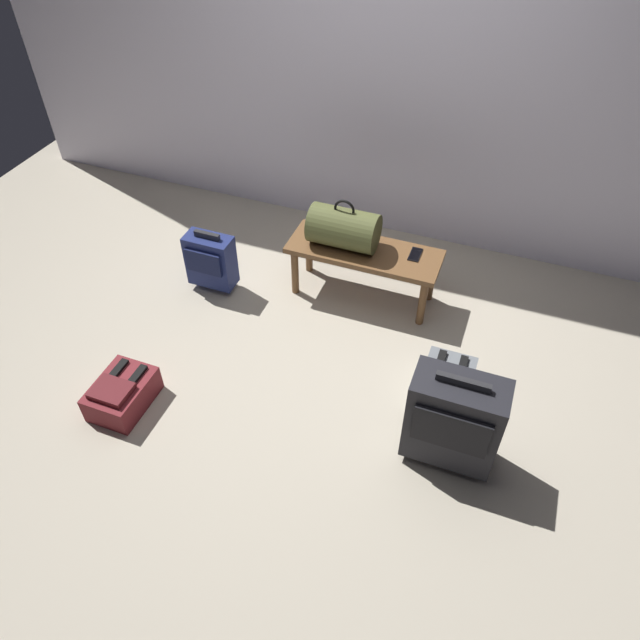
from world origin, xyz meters
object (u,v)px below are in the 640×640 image
suitcase_small_navy (211,260)px  backpack_grey (446,384)px  duffel_bag_olive (344,228)px  backpack_maroon (122,393)px  suitcase_upright_charcoal (454,420)px  cell_phone (415,254)px  bench (364,257)px

suitcase_small_navy → backpack_grey: size_ratio=1.21×
duffel_bag_olive → suitcase_small_navy: (-0.84, -0.29, -0.28)m
backpack_maroon → backpack_grey: (1.70, 0.72, 0.00)m
backpack_maroon → duffel_bag_olive: bearing=59.0°
duffel_bag_olive → suitcase_upright_charcoal: size_ratio=0.71×
backpack_grey → cell_phone: bearing=118.7°
suitcase_upright_charcoal → backpack_maroon: (-1.80, -0.31, -0.23)m
cell_phone → backpack_maroon: (-1.30, -1.45, -0.30)m
suitcase_small_navy → backpack_maroon: 1.11m
cell_phone → backpack_maroon: bearing=-131.9°
suitcase_small_navy → duffel_bag_olive: bearing=18.9°
cell_phone → suitcase_upright_charcoal: suitcase_upright_charcoal is taller
bench → suitcase_small_navy: size_ratio=2.17×
duffel_bag_olive → suitcase_small_navy: 0.93m
duffel_bag_olive → suitcase_upright_charcoal: 1.46m
bench → cell_phone: size_ratio=6.94×
duffel_bag_olive → backpack_grey: bearing=-37.7°
cell_phone → bench: bearing=-169.4°
cell_phone → backpack_grey: cell_phone is taller
suitcase_upright_charcoal → backpack_maroon: 1.84m
bench → suitcase_upright_charcoal: suitcase_upright_charcoal is taller
cell_phone → backpack_grey: size_ratio=0.38×
suitcase_upright_charcoal → backpack_maroon: suitcase_upright_charcoal is taller
bench → backpack_grey: 1.01m
bench → suitcase_small_navy: bearing=-163.8°
duffel_bag_olive → backpack_grey: 1.18m
suitcase_small_navy → backpack_maroon: suitcase_small_navy is taller
bench → cell_phone: 0.33m
suitcase_upright_charcoal → suitcase_small_navy: (-1.80, 0.80, -0.08)m
suitcase_upright_charcoal → backpack_grey: 0.48m
suitcase_upright_charcoal → suitcase_small_navy: suitcase_upright_charcoal is taller
duffel_bag_olive → suitcase_small_navy: bearing=-161.1°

